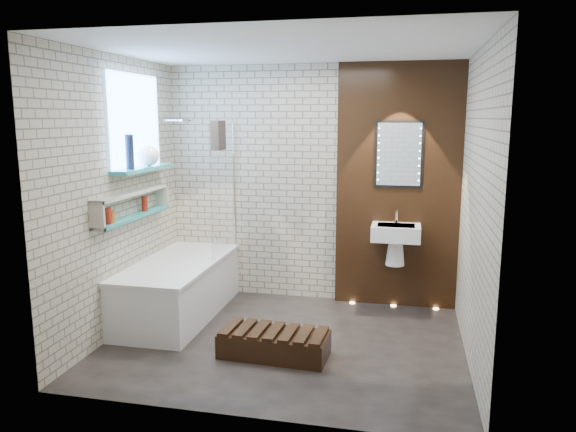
% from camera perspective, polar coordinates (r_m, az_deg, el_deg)
% --- Properties ---
extents(ground, '(3.20, 3.20, 0.00)m').
position_cam_1_polar(ground, '(5.14, -0.37, -13.01)').
color(ground, black).
rests_on(ground, ground).
extents(room_shell, '(3.24, 3.20, 2.60)m').
position_cam_1_polar(room_shell, '(4.78, -0.38, 1.46)').
color(room_shell, '#BDB296').
rests_on(room_shell, ground).
extents(walnut_panel, '(1.30, 0.06, 2.60)m').
position_cam_1_polar(walnut_panel, '(5.92, 11.38, 2.96)').
color(walnut_panel, black).
rests_on(walnut_panel, ground).
extents(clerestory_window, '(0.18, 1.00, 0.94)m').
position_cam_1_polar(clerestory_window, '(5.61, -15.59, 8.55)').
color(clerestory_window, '#7FADE0').
rests_on(clerestory_window, room_shell).
extents(display_niche, '(0.14, 1.30, 0.26)m').
position_cam_1_polar(display_niche, '(5.47, -15.85, 1.13)').
color(display_niche, teal).
rests_on(display_niche, room_shell).
extents(bathtub, '(0.79, 1.74, 0.70)m').
position_cam_1_polar(bathtub, '(5.81, -11.33, -7.38)').
color(bathtub, white).
rests_on(bathtub, ground).
extents(bath_screen, '(0.01, 0.78, 1.40)m').
position_cam_1_polar(bath_screen, '(5.87, -6.77, 2.83)').
color(bath_screen, white).
rests_on(bath_screen, bathtub).
extents(towel, '(0.09, 0.23, 0.30)m').
position_cam_1_polar(towel, '(5.71, -7.30, 8.35)').
color(towel, black).
rests_on(towel, bath_screen).
extents(shower_head, '(0.18, 0.18, 0.02)m').
position_cam_1_polar(shower_head, '(6.03, -10.65, 9.78)').
color(shower_head, silver).
rests_on(shower_head, room_shell).
extents(washbasin, '(0.50, 0.36, 0.58)m').
position_cam_1_polar(washbasin, '(5.82, 11.17, -2.27)').
color(washbasin, white).
rests_on(washbasin, walnut_panel).
extents(led_mirror, '(0.50, 0.02, 0.70)m').
position_cam_1_polar(led_mirror, '(5.85, 11.50, 6.32)').
color(led_mirror, black).
rests_on(led_mirror, walnut_panel).
extents(walnut_step, '(0.95, 0.46, 0.21)m').
position_cam_1_polar(walnut_step, '(4.84, -1.46, -13.23)').
color(walnut_step, black).
rests_on(walnut_step, ground).
extents(niche_bottles, '(0.06, 0.76, 0.15)m').
position_cam_1_polar(niche_bottles, '(5.33, -16.71, 0.51)').
color(niche_bottles, maroon).
rests_on(niche_bottles, display_niche).
extents(sill_vases, '(0.20, 0.52, 0.33)m').
position_cam_1_polar(sill_vases, '(5.62, -14.65, 6.17)').
color(sill_vases, white).
rests_on(sill_vases, clerestory_window).
extents(floor_uplights, '(0.96, 0.06, 0.01)m').
position_cam_1_polar(floor_uplights, '(6.15, 10.94, -9.17)').
color(floor_uplights, '#FFD899').
rests_on(floor_uplights, ground).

